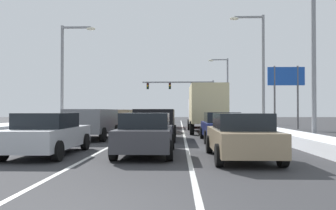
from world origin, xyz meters
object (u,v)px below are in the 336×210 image
suv_black_center_lane_second (156,121)px  sedan_silver_left_lane_nearest (48,134)px  suv_green_center_lane_fourth (163,117)px  suv_tan_left_lane_third (121,118)px  traffic_light_gantry (188,90)px  sedan_maroon_center_lane_third (160,122)px  street_lamp_right_far (225,84)px  sedan_charcoal_center_lane_nearest (146,134)px  suv_red_right_lane_fourth (199,117)px  sedan_tan_right_lane_nearest (241,136)px  suv_gray_left_lane_second (93,121)px  street_lamp_left_mid (67,68)px  box_truck_right_lane_third (206,106)px  street_lamp_right_near (306,41)px  roadside_sign_right (286,83)px  sedan_navy_left_lane_fourth (128,119)px  sedan_navy_right_lane_second (221,127)px  street_lamp_right_mid (259,62)px

suv_black_center_lane_second → sedan_silver_left_lane_nearest: (-3.44, -6.46, -0.25)m
suv_green_center_lane_fourth → suv_tan_left_lane_third: size_ratio=1.00×
suv_black_center_lane_second → traffic_light_gantry: (2.66, 32.83, 3.72)m
sedan_maroon_center_lane_third → street_lamp_right_far: bearing=68.4°
sedan_charcoal_center_lane_nearest → sedan_silver_left_lane_nearest: bearing=-176.4°
suv_red_right_lane_fourth → traffic_light_gantry: bearing=91.6°
suv_tan_left_lane_third → sedan_tan_right_lane_nearest: bearing=-66.2°
sedan_charcoal_center_lane_nearest → suv_red_right_lane_fourth: bearing=80.9°
sedan_tan_right_lane_nearest → suv_tan_left_lane_third: 16.32m
suv_gray_left_lane_second → traffic_light_gantry: size_ratio=0.45×
traffic_light_gantry → street_lamp_right_far: 8.36m
street_lamp_left_mid → box_truck_right_lane_third: bearing=-4.4°
street_lamp_right_near → roadside_sign_right: size_ratio=1.53×
suv_tan_left_lane_third → sedan_navy_left_lane_fourth: bearing=93.4°
suv_green_center_lane_fourth → suv_gray_left_lane_second: same height
suv_gray_left_lane_second → sedan_maroon_center_lane_third: bearing=62.7°
suv_red_right_lane_fourth → street_lamp_right_near: size_ratio=0.58×
traffic_light_gantry → street_lamp_left_mid: size_ratio=1.35×
sedan_navy_right_lane_second → sedan_silver_left_lane_nearest: (-6.90, -5.68, 0.00)m
sedan_silver_left_lane_nearest → box_truck_right_lane_third: bearing=61.9°
box_truck_right_lane_third → street_lamp_left_mid: street_lamp_left_mid is taller
suv_red_right_lane_fourth → traffic_light_gantry: 19.70m
sedan_silver_left_lane_nearest → traffic_light_gantry: size_ratio=0.41×
suv_tan_left_lane_third → street_lamp_left_mid: size_ratio=0.61×
box_truck_right_lane_third → traffic_light_gantry: traffic_light_gantry is taller
sedan_silver_left_lane_nearest → sedan_navy_left_lane_fourth: (-0.19, 19.90, 0.00)m
suv_green_center_lane_fourth → sedan_silver_left_lane_nearest: size_ratio=1.09×
sedan_tan_right_lane_nearest → street_lamp_right_mid: street_lamp_right_mid is taller
sedan_navy_right_lane_second → suv_red_right_lane_fourth: size_ratio=0.92×
box_truck_right_lane_third → suv_gray_left_lane_second: size_ratio=1.47×
sedan_navy_right_lane_second → sedan_maroon_center_lane_third: 8.43m
suv_gray_left_lane_second → sedan_navy_right_lane_second: bearing=-8.5°
suv_green_center_lane_fourth → street_lamp_right_mid: (7.63, -5.59, 4.27)m
sedan_navy_left_lane_fourth → street_lamp_right_mid: street_lamp_right_mid is taller
sedan_navy_right_lane_second → sedan_silver_left_lane_nearest: size_ratio=1.00×
suv_black_center_lane_second → roadside_sign_right: roadside_sign_right is taller
sedan_navy_left_lane_fourth → sedan_tan_right_lane_nearest: bearing=-71.6°
street_lamp_right_far → traffic_light_gantry: bearing=124.0°
sedan_maroon_center_lane_third → roadside_sign_right: bearing=21.5°
street_lamp_right_mid → suv_green_center_lane_fourth: bearing=143.8°
sedan_charcoal_center_lane_nearest → street_lamp_right_far: (7.28, 32.14, 4.29)m
street_lamp_left_mid → sedan_navy_left_lane_fourth: bearing=61.0°
sedan_charcoal_center_lane_nearest → roadside_sign_right: bearing=58.7°
suv_gray_left_lane_second → sedan_navy_left_lane_fourth: (-0.06, 13.16, -0.25)m
suv_green_center_lane_fourth → traffic_light_gantry: bearing=81.6°
suv_red_right_lane_fourth → sedan_navy_left_lane_fourth: (-6.85, -0.06, -0.25)m
suv_red_right_lane_fourth → sedan_navy_left_lane_fourth: suv_red_right_lane_fourth is taller
suv_black_center_lane_second → suv_gray_left_lane_second: same height
sedan_charcoal_center_lane_nearest → sedan_maroon_center_lane_third: 13.06m
street_lamp_right_near → suv_black_center_lane_second: bearing=166.1°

